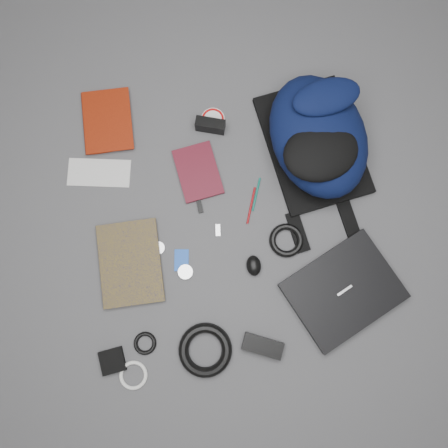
{
  "coord_description": "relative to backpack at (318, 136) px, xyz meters",
  "views": [
    {
      "loc": [
        -0.02,
        -0.24,
        1.55
      ],
      "look_at": [
        0.0,
        0.0,
        0.02
      ],
      "focal_mm": 35.0,
      "sensor_mm": 36.0,
      "label": 1
    }
  ],
  "objects": [
    {
      "name": "cable_coil",
      "position": [
        -0.14,
        -0.34,
        -0.09
      ],
      "size": [
        0.14,
        0.14,
        0.02
      ],
      "primitive_type": "torus",
      "rotation": [
        0.0,
        0.0,
        -0.17
      ],
      "color": "black",
      "rests_on": "ground"
    },
    {
      "name": "pouch",
      "position": [
        -0.77,
        -0.69,
        -0.09
      ],
      "size": [
        0.09,
        0.09,
        0.02
      ],
      "primitive_type": "cube",
      "rotation": [
        0.0,
        0.0,
        0.17
      ],
      "color": "black",
      "rests_on": "ground"
    },
    {
      "name": "headphone_left",
      "position": [
        -0.59,
        -0.32,
        -0.1
      ],
      "size": [
        0.05,
        0.05,
        0.01
      ],
      "primitive_type": "cylinder",
      "rotation": [
        0.0,
        0.0,
        0.12
      ],
      "color": "silver",
      "rests_on": "ground"
    },
    {
      "name": "usb_silver",
      "position": [
        -0.38,
        -0.28,
        -0.1
      ],
      "size": [
        0.02,
        0.04,
        0.01
      ],
      "primitive_type": "cube",
      "rotation": [
        0.0,
        0.0,
        -0.06
      ],
      "color": "silver",
      "rests_on": "ground"
    },
    {
      "name": "id_badge",
      "position": [
        -0.51,
        -0.37,
        -0.1
      ],
      "size": [
        0.06,
        0.08,
        0.0
      ],
      "primitive_type": "cube",
      "rotation": [
        0.0,
        0.0,
        -0.1
      ],
      "color": "blue",
      "rests_on": "ground"
    },
    {
      "name": "dvd_case",
      "position": [
        -0.43,
        -0.06,
        -0.1
      ],
      "size": [
        0.18,
        0.23,
        0.02
      ],
      "primitive_type": "cube",
      "rotation": [
        0.0,
        0.0,
        0.19
      ],
      "color": "#460D17",
      "rests_on": "ground"
    },
    {
      "name": "earbud_coil",
      "position": [
        -0.66,
        -0.65,
        -0.1
      ],
      "size": [
        0.09,
        0.09,
        0.01
      ],
      "primitive_type": "torus",
      "rotation": [
        0.0,
        0.0,
        0.15
      ],
      "color": "black",
      "rests_on": "ground"
    },
    {
      "name": "textbook_red",
      "position": [
        -0.83,
        0.16,
        -0.09
      ],
      "size": [
        0.19,
        0.25,
        0.03
      ],
      "primitive_type": "imported",
      "rotation": [
        0.0,
        0.0,
        0.03
      ],
      "color": "maroon",
      "rests_on": "ground"
    },
    {
      "name": "compact_camera",
      "position": [
        -0.37,
        0.1,
        -0.08
      ],
      "size": [
        0.11,
        0.07,
        0.06
      ],
      "primitive_type": "cube",
      "rotation": [
        0.0,
        0.0,
        -0.27
      ],
      "color": "black",
      "rests_on": "ground"
    },
    {
      "name": "laptop",
      "position": [
        0.04,
        -0.53,
        -0.09
      ],
      "size": [
        0.45,
        0.41,
        0.04
      ],
      "primitive_type": "cube",
      "rotation": [
        0.0,
        0.0,
        0.48
      ],
      "color": "black",
      "rests_on": "ground"
    },
    {
      "name": "headphone_right",
      "position": [
        -0.5,
        -0.42,
        -0.1
      ],
      "size": [
        0.06,
        0.06,
        0.01
      ],
      "primitive_type": "cylinder",
      "rotation": [
        0.0,
        0.0,
        -0.1
      ],
      "color": "silver",
      "rests_on": "ground"
    },
    {
      "name": "white_cable_coil",
      "position": [
        -0.71,
        -0.75,
        -0.1
      ],
      "size": [
        0.12,
        0.12,
        0.01
      ],
      "primitive_type": "torus",
      "rotation": [
        0.0,
        0.0,
        -0.35
      ],
      "color": "white",
      "rests_on": "ground"
    },
    {
      "name": "pen_red",
      "position": [
        -0.25,
        -0.2,
        -0.1
      ],
      "size": [
        0.05,
        0.13,
        0.01
      ],
      "primitive_type": "cylinder",
      "rotation": [
        1.57,
        0.0,
        -0.31
      ],
      "color": "maroon",
      "rests_on": "ground"
    },
    {
      "name": "mouse",
      "position": [
        -0.26,
        -0.42,
        -0.09
      ],
      "size": [
        0.05,
        0.07,
        0.04
      ],
      "primitive_type": "ellipsoid",
      "rotation": [
        0.0,
        0.0,
        0.03
      ],
      "color": "black",
      "rests_on": "ground"
    },
    {
      "name": "backpack",
      "position": [
        0.0,
        0.0,
        0.0
      ],
      "size": [
        0.44,
        0.56,
        0.21
      ],
      "primitive_type": null,
      "rotation": [
        0.0,
        0.0,
        0.19
      ],
      "color": "black",
      "rests_on": "ground"
    },
    {
      "name": "sticker_disc",
      "position": [
        -0.36,
        0.14,
        -0.1
      ],
      "size": [
        0.11,
        0.11,
        0.0
      ],
      "primitive_type": "cylinder",
      "rotation": [
        0.0,
        0.0,
        0.35
      ],
      "color": "white",
      "rests_on": "ground"
    },
    {
      "name": "ground",
      "position": [
        -0.35,
        -0.26,
        -0.11
      ],
      "size": [
        4.0,
        4.0,
        0.0
      ],
      "primitive_type": "plane",
      "color": "#4F4F51",
      "rests_on": "ground"
    },
    {
      "name": "power_cord_coil",
      "position": [
        -0.46,
        -0.69,
        -0.09
      ],
      "size": [
        0.24,
        0.24,
        0.04
      ],
      "primitive_type": "torus",
      "rotation": [
        0.0,
        0.0,
        -0.4
      ],
      "color": "black",
      "rests_on": "ground"
    },
    {
      "name": "pen_teal",
      "position": [
        -0.23,
        -0.16,
        -0.1
      ],
      "size": [
        0.05,
        0.12,
        0.01
      ],
      "primitive_type": "cylinder",
      "rotation": [
        1.57,
        0.0,
        -0.32
      ],
      "color": "#0B6554",
      "rests_on": "ground"
    },
    {
      "name": "envelope",
      "position": [
        -0.79,
        -0.03,
        -0.1
      ],
      "size": [
        0.24,
        0.13,
        0.0
      ],
      "primitive_type": "cube",
      "rotation": [
        0.0,
        0.0,
        -0.13
      ],
      "color": "silver",
      "rests_on": "ground"
    },
    {
      "name": "usb_black",
      "position": [
        -0.43,
        -0.19,
        -0.1
      ],
      "size": [
        0.02,
        0.05,
        0.01
      ],
      "primitive_type": "cube",
      "rotation": [
        0.0,
        0.0,
        0.11
      ],
      "color": "black",
      "rests_on": "ground"
    },
    {
      "name": "power_brick",
      "position": [
        -0.26,
        -0.69,
        -0.09
      ],
      "size": [
        0.15,
        0.1,
        0.03
      ],
      "primitive_type": "cube",
      "rotation": [
        0.0,
        0.0,
        -0.37
      ],
      "color": "black",
      "rests_on": "ground"
    },
    {
      "name": "comic_book",
      "position": [
        -0.8,
        -0.37,
        -0.09
      ],
      "size": [
        0.23,
        0.3,
        0.02
      ],
      "primitive_type": "imported",
      "rotation": [
        0.0,
        0.0,
        0.04
      ],
      "color": "#9D830B",
      "rests_on": "ground"
    }
  ]
}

